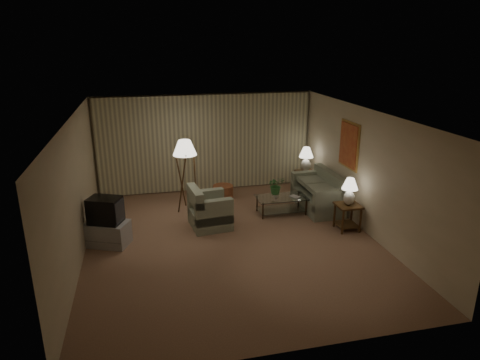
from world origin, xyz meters
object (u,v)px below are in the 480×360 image
object	(u,v)px
ottoman	(223,192)
sofa	(318,194)
side_table_far	(305,178)
coffee_table	(281,202)
table_lamp_near	(350,189)
crt_tv	(105,210)
floor_lamp	(186,174)
table_lamp_far	(306,157)
armchair	(210,211)
side_table_near	(348,213)
tv_cabinet	(108,233)
vase	(276,195)

from	to	relation	value
ottoman	sofa	bearing A→B (deg)	-29.14
side_table_far	coffee_table	xyz separation A→B (m)	(-1.14, -1.35, -0.12)
sofa	table_lamp_near	distance (m)	1.48
side_table_far	table_lamp_near	distance (m)	2.66
coffee_table	crt_tv	distance (m)	4.17
floor_lamp	ottoman	bearing A→B (deg)	28.69
coffee_table	ottoman	xyz separation A→B (m)	(-1.21, 1.32, -0.10)
sofa	coffee_table	size ratio (longest dim) A/B	1.36
table_lamp_far	crt_tv	size ratio (longest dim) A/B	0.90
table_lamp_far	ottoman	size ratio (longest dim) A/B	1.25
sofa	side_table_far	size ratio (longest dim) A/B	2.80
table_lamp_near	side_table_far	bearing A→B (deg)	90.00
table_lamp_far	ottoman	bearing A→B (deg)	-179.38
armchair	side_table_far	bearing A→B (deg)	-66.17
table_lamp_far	armchair	bearing A→B (deg)	-149.78
table_lamp_near	ottoman	distance (m)	3.57
side_table_far	floor_lamp	size ratio (longest dim) A/B	0.34
armchair	coffee_table	bearing A→B (deg)	-84.62
crt_tv	floor_lamp	bearing A→B (deg)	64.01
armchair	ottoman	bearing A→B (deg)	-26.58
coffee_table	table_lamp_far	bearing A→B (deg)	49.83
sofa	side_table_near	bearing A→B (deg)	6.06
side_table_near	coffee_table	world-z (taller)	side_table_near
side_table_near	tv_cabinet	xyz separation A→B (m)	(-5.20, 0.44, -0.16)
table_lamp_far	floor_lamp	world-z (taller)	floor_lamp
sofa	side_table_near	world-z (taller)	sofa
coffee_table	crt_tv	bearing A→B (deg)	-168.68
side_table_near	vase	xyz separation A→B (m)	(-1.29, 1.25, 0.08)
table_lamp_near	crt_tv	size ratio (longest dim) A/B	0.81
side_table_far	table_lamp_far	bearing A→B (deg)	-116.57
side_table_far	vase	world-z (taller)	side_table_far
side_table_near	ottoman	bearing A→B (deg)	132.34
coffee_table	floor_lamp	size ratio (longest dim) A/B	0.69
coffee_table	table_lamp_near	bearing A→B (deg)	-47.64
sofa	floor_lamp	size ratio (longest dim) A/B	0.94
tv_cabinet	ottoman	distance (m)	3.57
tv_cabinet	table_lamp_near	bearing A→B (deg)	18.40
side_table_near	crt_tv	size ratio (longest dim) A/B	0.79
side_table_far	coffee_table	world-z (taller)	side_table_far
tv_cabinet	ottoman	world-z (taller)	tv_cabinet
armchair	crt_tv	xyz separation A→B (m)	(-2.23, -0.43, 0.39)
coffee_table	floor_lamp	xyz separation A→B (m)	(-2.24, 0.76, 0.66)
table_lamp_near	tv_cabinet	xyz separation A→B (m)	(-5.20, 0.44, -0.71)
table_lamp_far	tv_cabinet	bearing A→B (deg)	-157.42
vase	armchair	bearing A→B (deg)	-167.21
side_table_near	coffee_table	distance (m)	1.70
table_lamp_far	vase	xyz separation A→B (m)	(-1.29, -1.35, -0.52)
armchair	vase	distance (m)	1.73
vase	sofa	bearing A→B (deg)	5.01
table_lamp_near	table_lamp_far	distance (m)	2.60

